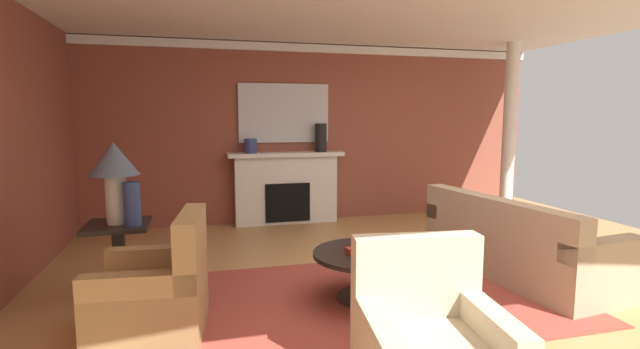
# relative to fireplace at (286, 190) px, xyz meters

# --- Properties ---
(ground_plane) EXTENTS (9.14, 9.14, 0.00)m
(ground_plane) POSITION_rel_fireplace_xyz_m (0.50, -2.93, -0.53)
(ground_plane) COLOR tan
(wall_fireplace) EXTENTS (7.63, 0.12, 2.82)m
(wall_fireplace) POSITION_rel_fireplace_xyz_m (0.50, 0.21, 0.87)
(wall_fireplace) COLOR brown
(wall_fireplace) RESTS_ON ground_plane
(crown_moulding) EXTENTS (7.63, 0.08, 0.12)m
(crown_moulding) POSITION_rel_fireplace_xyz_m (0.50, 0.13, 2.20)
(crown_moulding) COLOR white
(area_rug) EXTENTS (3.72, 2.21, 0.01)m
(area_rug) POSITION_rel_fireplace_xyz_m (0.15, -3.20, -0.53)
(area_rug) COLOR #993D33
(area_rug) RESTS_ON ground_plane
(fireplace) EXTENTS (1.80, 0.35, 1.12)m
(fireplace) POSITION_rel_fireplace_xyz_m (0.00, 0.00, 0.00)
(fireplace) COLOR white
(fireplace) RESTS_ON ground_plane
(mantel_mirror) EXTENTS (1.42, 0.04, 0.91)m
(mantel_mirror) POSITION_rel_fireplace_xyz_m (-0.00, 0.12, 1.19)
(mantel_mirror) COLOR silver
(sofa) EXTENTS (1.14, 2.19, 0.85)m
(sofa) POSITION_rel_fireplace_xyz_m (1.91, -2.99, -0.24)
(sofa) COLOR tan
(sofa) RESTS_ON ground_plane
(armchair_near_window) EXTENTS (0.88, 0.88, 0.95)m
(armchair_near_window) POSITION_rel_fireplace_xyz_m (-1.66, -3.42, -0.23)
(armchair_near_window) COLOR #9E7A4C
(armchair_near_window) RESTS_ON ground_plane
(coffee_table) EXTENTS (1.00, 1.00, 0.45)m
(coffee_table) POSITION_rel_fireplace_xyz_m (0.15, -3.20, -0.20)
(coffee_table) COLOR black
(coffee_table) RESTS_ON ground_plane
(side_table) EXTENTS (0.56, 0.56, 0.70)m
(side_table) POSITION_rel_fireplace_xyz_m (-2.06, -2.54, -0.13)
(side_table) COLOR black
(side_table) RESTS_ON ground_plane
(table_lamp) EXTENTS (0.44, 0.44, 0.75)m
(table_lamp) POSITION_rel_fireplace_xyz_m (-2.06, -2.54, 0.69)
(table_lamp) COLOR beige
(table_lamp) RESTS_ON side_table
(vase_on_side_table) EXTENTS (0.15, 0.15, 0.40)m
(vase_on_side_table) POSITION_rel_fireplace_xyz_m (-1.91, -2.66, 0.36)
(vase_on_side_table) COLOR navy
(vase_on_side_table) RESTS_ON side_table
(vase_mantel_left) EXTENTS (0.19, 0.19, 0.22)m
(vase_mantel_left) POSITION_rel_fireplace_xyz_m (-0.55, -0.05, 0.70)
(vase_mantel_left) COLOR navy
(vase_mantel_left) RESTS_ON fireplace
(vase_mantel_right) EXTENTS (0.19, 0.19, 0.45)m
(vase_mantel_right) POSITION_rel_fireplace_xyz_m (0.55, -0.05, 0.81)
(vase_mantel_right) COLOR black
(vase_mantel_right) RESTS_ON fireplace
(book_red_cover) EXTENTS (0.28, 0.23, 0.06)m
(book_red_cover) POSITION_rel_fireplace_xyz_m (0.08, -3.25, -0.06)
(book_red_cover) COLOR maroon
(book_red_cover) RESTS_ON coffee_table
(column_white) EXTENTS (0.20, 0.20, 2.82)m
(column_white) POSITION_rel_fireplace_xyz_m (3.45, -0.76, 0.87)
(column_white) COLOR white
(column_white) RESTS_ON ground_plane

